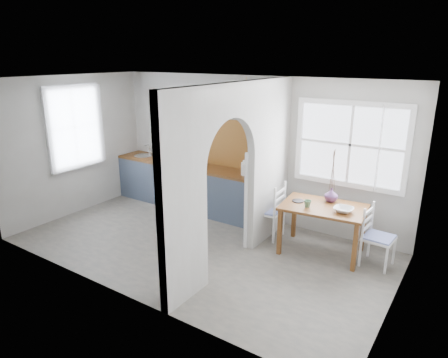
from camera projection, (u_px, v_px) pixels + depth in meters
The scene contains 26 objects.
floor at pixel (199, 247), 6.38m from camera, with size 5.80×3.20×0.01m, color gray.
ceiling at pixel (195, 80), 5.61m from camera, with size 5.80×3.20×0.01m, color beige.
walls at pixel (197, 169), 5.99m from camera, with size 5.81×3.21×2.60m.
partition at pixel (239, 165), 5.62m from camera, with size 0.12×3.20×2.60m.
kitchen_window at pixel (74, 127), 7.41m from camera, with size 0.10×1.16×1.50m, color white, non-canonical shape.
nook_window at pixel (350, 145), 6.19m from camera, with size 1.76×0.10×1.30m, color white, non-canonical shape.
counter at pixel (193, 186), 7.90m from camera, with size 3.50×0.60×0.90m.
sink at pixel (144, 156), 8.44m from camera, with size 0.40×0.40×0.02m, color #B8B9BA.
backsplash at pixel (240, 145), 7.34m from camera, with size 1.65×0.03×0.90m, color #9A6125.
shelf at pixel (238, 110), 7.08m from camera, with size 1.75×0.20×0.21m.
pendant_lamp at pixel (246, 121), 6.66m from camera, with size 0.26×0.26×0.16m, color #EEE2CC.
utensil_rail at pixel (262, 153), 6.34m from camera, with size 0.02×0.02×0.50m, color #B8B9BA.
dining_table at pixel (322, 229), 6.10m from camera, with size 1.23×0.82×0.77m, color brown, non-canonical shape.
chair_left at pixel (268, 210), 6.62m from camera, with size 0.44×0.44×0.95m, color white, non-canonical shape.
chair_right at pixel (379, 237), 5.70m from camera, with size 0.41×0.41×0.89m, color white, non-canonical shape.
kettle at pixel (246, 168), 7.04m from camera, with size 0.22×0.18×0.27m, color white, non-canonical shape.
mug_a at pixel (161, 157), 8.12m from camera, with size 0.12×0.12×0.11m, color white.
mug_b at pixel (163, 156), 8.22m from camera, with size 0.13×0.13×0.10m, color white.
knife_block at pixel (182, 156), 7.90m from camera, with size 0.11×0.16×0.24m, color black.
jar at pixel (202, 161), 7.68m from camera, with size 0.10×0.10×0.17m, color tan.
towel_magenta at pixel (261, 219), 6.77m from camera, with size 0.02×0.03×0.55m, color #A41963.
towel_orange at pixel (260, 221), 6.75m from camera, with size 0.02×0.03×0.47m, color #BD6D0D.
bowl at pixel (344, 210), 5.75m from camera, with size 0.28×0.28×0.07m, color silver.
table_cup at pixel (307, 204), 5.93m from camera, with size 0.11×0.11×0.10m, color #4F7956.
plate at pixel (298, 201), 6.17m from camera, with size 0.18×0.18×0.02m, color black.
vase at pixel (331, 195), 6.14m from camera, with size 0.20×0.20×0.21m, color #553161.
Camera 1 is at (3.53, -4.58, 2.93)m, focal length 32.00 mm.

